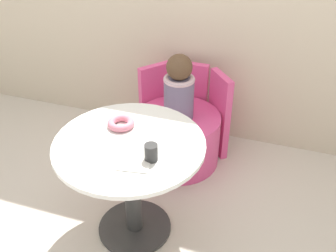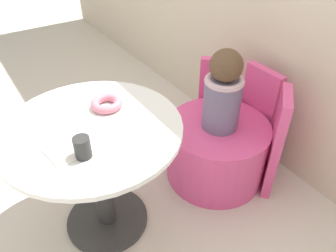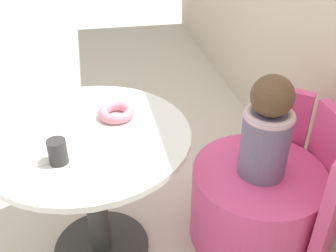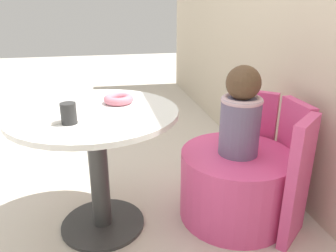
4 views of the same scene
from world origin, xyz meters
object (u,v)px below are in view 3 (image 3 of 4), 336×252
object	(u,v)px
cup	(58,152)
round_table	(92,168)
tub_chair	(255,203)
child_figure	(267,129)
donut	(116,113)

from	to	relation	value
cup	round_table	bearing A→B (deg)	148.24
round_table	tub_chair	bearing A→B (deg)	85.85
round_table	child_figure	world-z (taller)	child_figure
donut	tub_chair	bearing A→B (deg)	75.80
round_table	donut	xyz separation A→B (m)	(-0.10, 0.12, 0.19)
round_table	donut	bearing A→B (deg)	128.64
tub_chair	child_figure	xyz separation A→B (m)	(-0.00, -0.00, 0.41)
tub_chair	round_table	bearing A→B (deg)	-94.15
child_figure	cup	world-z (taller)	child_figure
cup	donut	bearing A→B (deg)	139.27
round_table	donut	size ratio (longest dim) A/B	5.37
tub_chair	donut	xyz separation A→B (m)	(-0.15, -0.60, 0.48)
round_table	tub_chair	distance (m)	0.78
tub_chair	donut	world-z (taller)	donut
tub_chair	cup	distance (m)	0.96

